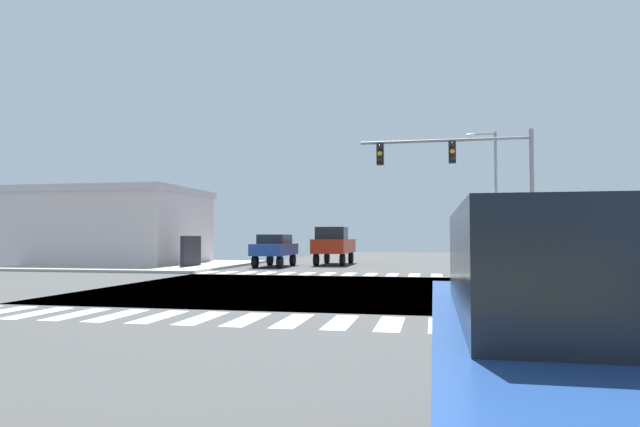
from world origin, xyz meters
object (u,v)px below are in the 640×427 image
street_lamp (492,186)px  bank_building (83,227)px  sedan_nearside_1 (619,363)px  traffic_signal_mast (462,168)px  sedan_queued_3 (275,248)px  pickup_crossing_1 (334,244)px

street_lamp → bank_building: bearing=-176.0°
bank_building → sedan_nearside_1: bank_building is taller
bank_building → sedan_nearside_1: 36.80m
traffic_signal_mast → sedan_queued_3: traffic_signal_mast is taller
street_lamp → pickup_crossing_1: 10.08m
bank_building → sedan_nearside_1: size_ratio=3.79×
street_lamp → sedan_queued_3: (-12.45, -2.08, -3.59)m
street_lamp → pickup_crossing_1: (-9.45, 0.81, -3.42)m
bank_building → pickup_crossing_1: bank_building is taller
pickup_crossing_1 → traffic_signal_mast: bearing=132.0°
bank_building → pickup_crossing_1: (15.81, 2.58, -1.08)m
traffic_signal_mast → street_lamp: street_lamp is taller
pickup_crossing_1 → sedan_queued_3: pickup_crossing_1 is taller
traffic_signal_mast → sedan_queued_3: size_ratio=1.81×
traffic_signal_mast → sedan_queued_3: (-10.44, 5.36, -3.79)m
pickup_crossing_1 → sedan_queued_3: 4.17m
traffic_signal_mast → street_lamp: bearing=74.8°
sedan_nearside_1 → street_lamp: bearing=85.4°
traffic_signal_mast → pickup_crossing_1: traffic_signal_mast is taller
street_lamp → traffic_signal_mast: bearing=-105.2°
street_lamp → sedan_queued_3: street_lamp is taller
sedan_queued_3 → street_lamp: bearing=-170.5°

